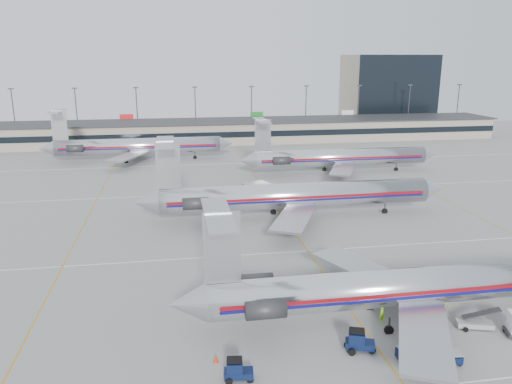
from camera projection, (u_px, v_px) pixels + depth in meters
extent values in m
plane|color=gray|center=(332.00, 285.00, 54.33)|extent=(260.00, 260.00, 0.00)
cube|color=silver|center=(308.00, 251.00, 63.85)|extent=(160.00, 0.15, 0.02)
cube|color=gray|center=(229.00, 131.00, 146.86)|extent=(160.00, 16.00, 6.00)
cube|color=black|center=(232.00, 135.00, 139.10)|extent=(160.00, 0.20, 1.60)
cube|color=#2D2D30|center=(229.00, 121.00, 146.06)|extent=(162.00, 17.00, 0.30)
cylinder|color=#38383D|center=(14.00, 115.00, 148.94)|extent=(0.30, 0.30, 15.00)
cube|color=#2D2D30|center=(11.00, 89.00, 146.96)|extent=(1.60, 0.40, 0.35)
cylinder|color=#38383D|center=(77.00, 114.00, 151.82)|extent=(0.30, 0.30, 15.00)
cube|color=#2D2D30|center=(74.00, 88.00, 149.84)|extent=(1.60, 0.40, 0.35)
cylinder|color=#38383D|center=(137.00, 113.00, 154.70)|extent=(0.30, 0.30, 15.00)
cube|color=#2D2D30|center=(136.00, 88.00, 152.73)|extent=(1.60, 0.40, 0.35)
cylinder|color=#38383D|center=(195.00, 112.00, 157.58)|extent=(0.30, 0.30, 15.00)
cube|color=#2D2D30|center=(195.00, 87.00, 155.61)|extent=(1.60, 0.40, 0.35)
cylinder|color=#38383D|center=(252.00, 111.00, 160.47)|extent=(0.30, 0.30, 15.00)
cube|color=#2D2D30|center=(252.00, 87.00, 158.49)|extent=(1.60, 0.40, 0.35)
cylinder|color=#38383D|center=(306.00, 110.00, 163.35)|extent=(0.30, 0.30, 15.00)
cube|color=#2D2D30|center=(306.00, 86.00, 161.37)|extent=(1.60, 0.40, 0.35)
cylinder|color=#38383D|center=(358.00, 109.00, 166.23)|extent=(0.30, 0.30, 15.00)
cube|color=#2D2D30|center=(359.00, 86.00, 164.25)|extent=(1.60, 0.40, 0.35)
cylinder|color=#38383D|center=(409.00, 108.00, 169.11)|extent=(0.30, 0.30, 15.00)
cube|color=#2D2D30|center=(410.00, 85.00, 167.14)|extent=(1.60, 0.40, 0.35)
cylinder|color=#38383D|center=(457.00, 107.00, 172.00)|extent=(0.30, 0.30, 15.00)
cube|color=#2D2D30|center=(460.00, 85.00, 170.02)|extent=(1.60, 0.40, 0.35)
cube|color=tan|center=(387.00, 90.00, 182.89)|extent=(30.00, 20.00, 25.00)
cylinder|color=silver|center=(409.00, 286.00, 46.47)|extent=(37.77, 3.49, 3.49)
cone|color=#B0B0B5|center=(187.00, 304.00, 43.18)|extent=(3.40, 3.49, 3.49)
cube|color=maroon|center=(419.00, 293.00, 44.76)|extent=(35.88, 0.05, 0.33)
cube|color=#0F0D5E|center=(418.00, 297.00, 44.86)|extent=(35.88, 0.05, 0.26)
cube|color=#B0B0B5|center=(363.00, 269.00, 52.71)|extent=(8.78, 12.80, 0.30)
cube|color=#B0B0B5|center=(424.00, 335.00, 40.12)|extent=(8.78, 12.80, 0.30)
cube|color=#B0B0B5|center=(222.00, 248.00, 42.39)|extent=(3.21, 0.24, 6.42)
cube|color=#B0B0B5|center=(218.00, 214.00, 41.56)|extent=(2.27, 9.91, 0.17)
cylinder|color=#2D2D30|center=(255.00, 282.00, 46.69)|extent=(3.40, 1.61, 1.61)
cylinder|color=#2D2D30|center=(266.00, 310.00, 41.57)|extent=(3.40, 1.61, 1.61)
cylinder|color=#2D2D30|center=(389.00, 326.00, 44.52)|extent=(0.19, 0.19, 1.56)
cylinder|color=#2D2D30|center=(370.00, 302.00, 48.83)|extent=(0.19, 0.19, 1.56)
cylinder|color=silver|center=(297.00, 195.00, 76.02)|extent=(41.30, 3.82, 3.82)
cone|color=silver|center=(432.00, 189.00, 79.60)|extent=(3.30, 3.82, 3.82)
cone|color=#B0B0B5|center=(146.00, 202.00, 72.42)|extent=(3.72, 3.82, 3.82)
cube|color=maroon|center=(300.00, 198.00, 74.16)|extent=(39.24, 0.05, 0.36)
cube|color=#0F0D5E|center=(300.00, 201.00, 74.26)|extent=(39.24, 0.05, 0.29)
cube|color=#B0B0B5|center=(274.00, 191.00, 82.84)|extent=(9.60, 14.00, 0.33)
cube|color=#B0B0B5|center=(295.00, 217.00, 69.08)|extent=(9.60, 14.00, 0.33)
cube|color=#B0B0B5|center=(168.00, 165.00, 71.56)|extent=(3.51, 0.26, 7.02)
cube|color=#B0B0B5|center=(165.00, 142.00, 70.65)|extent=(2.48, 10.84, 0.19)
cylinder|color=#2D2D30|center=(194.00, 193.00, 76.27)|extent=(3.72, 1.76, 1.76)
cylinder|color=#2D2D30|center=(196.00, 204.00, 70.66)|extent=(3.72, 1.76, 1.76)
cylinder|color=#2D2D30|center=(385.00, 208.00, 79.06)|extent=(0.21, 0.21, 1.70)
cylinder|color=#2D2D30|center=(280.00, 219.00, 73.89)|extent=(0.21, 0.21, 1.70)
cylinder|color=#2D2D30|center=(273.00, 209.00, 78.61)|extent=(0.21, 0.21, 1.70)
cylinder|color=black|center=(385.00, 211.00, 79.18)|extent=(0.93, 0.31, 0.93)
cylinder|color=silver|center=(341.00, 157.00, 106.24)|extent=(37.01, 3.60, 3.60)
cone|color=silver|center=(429.00, 154.00, 109.46)|extent=(3.12, 3.60, 3.60)
cone|color=#B0B0B5|center=(247.00, 160.00, 103.00)|extent=(3.51, 3.60, 3.60)
cube|color=maroon|center=(344.00, 158.00, 104.48)|extent=(35.16, 0.05, 0.34)
cube|color=#0F0D5E|center=(344.00, 160.00, 104.58)|extent=(35.16, 0.05, 0.27)
cube|color=#B0B0B5|center=(323.00, 156.00, 112.68)|extent=(9.06, 13.20, 0.31)
cube|color=#B0B0B5|center=(343.00, 169.00, 99.69)|extent=(9.06, 13.20, 0.31)
cube|color=#B0B0B5|center=(263.00, 135.00, 102.18)|extent=(3.31, 0.24, 6.62)
cube|color=#B0B0B5|center=(261.00, 120.00, 101.33)|extent=(2.34, 10.23, 0.18)
cylinder|color=#2D2D30|center=(276.00, 156.00, 106.63)|extent=(3.51, 1.66, 1.66)
cylinder|color=#2D2D30|center=(282.00, 161.00, 101.34)|extent=(3.51, 1.66, 1.66)
cylinder|color=#2D2D30|center=(396.00, 167.00, 108.95)|extent=(0.19, 0.19, 1.61)
cylinder|color=#2D2D30|center=(331.00, 172.00, 104.23)|extent=(0.19, 0.19, 1.61)
cylinder|color=#2D2D30|center=(324.00, 167.00, 108.68)|extent=(0.19, 0.19, 1.61)
cylinder|color=black|center=(396.00, 169.00, 109.07)|extent=(0.88, 0.29, 0.88)
cylinder|color=silver|center=(139.00, 146.00, 119.11)|extent=(38.46, 3.74, 3.74)
cone|color=silver|center=(226.00, 144.00, 122.44)|extent=(3.24, 3.74, 3.74)
cone|color=#B0B0B5|center=(47.00, 149.00, 115.74)|extent=(3.64, 3.74, 3.74)
cube|color=maroon|center=(139.00, 147.00, 117.27)|extent=(36.54, 0.05, 0.35)
cube|color=#0F0D5E|center=(139.00, 148.00, 117.38)|extent=(36.54, 0.05, 0.28)
cube|color=#B0B0B5|center=(133.00, 145.00, 125.79)|extent=(9.41, 13.72, 0.32)
cube|color=#B0B0B5|center=(129.00, 156.00, 112.30)|extent=(9.41, 13.72, 0.32)
cube|color=#B0B0B5|center=(59.00, 125.00, 114.89)|extent=(3.44, 0.25, 6.88)
cube|color=#B0B0B5|center=(56.00, 111.00, 114.00)|extent=(2.43, 10.63, 0.18)
cylinder|color=#2D2D30|center=(79.00, 144.00, 119.51)|extent=(3.64, 1.72, 1.72)
cylinder|color=#2D2D30|center=(75.00, 149.00, 114.01)|extent=(3.64, 1.72, 1.72)
cylinder|color=#2D2D30|center=(195.00, 155.00, 121.92)|extent=(0.20, 0.20, 1.67)
cylinder|color=#2D2D30|center=(126.00, 160.00, 117.01)|extent=(0.20, 0.20, 1.67)
cylinder|color=#2D2D30|center=(128.00, 156.00, 121.64)|extent=(0.20, 0.20, 1.67)
cylinder|color=black|center=(195.00, 157.00, 122.04)|extent=(0.91, 0.30, 0.91)
cube|color=#091434|center=(239.00, 373.00, 38.13)|extent=(2.35, 1.37, 0.51)
cube|color=#091434|center=(235.00, 367.00, 37.92)|extent=(1.33, 1.15, 0.92)
cube|color=black|center=(234.00, 360.00, 37.76)|extent=(1.27, 1.09, 0.08)
cylinder|color=black|center=(248.00, 371.00, 38.81)|extent=(0.57, 0.18, 0.57)
cylinder|color=black|center=(250.00, 380.00, 37.85)|extent=(0.57, 0.18, 0.57)
cylinder|color=black|center=(227.00, 374.00, 38.55)|extent=(0.57, 0.18, 0.57)
cylinder|color=black|center=(229.00, 382.00, 37.59)|extent=(0.57, 0.18, 0.57)
cube|color=#091434|center=(360.00, 344.00, 41.91)|extent=(2.69, 1.92, 0.55)
cube|color=#091434|center=(357.00, 338.00, 41.68)|extent=(1.61, 1.47, 0.99)
cube|color=black|center=(357.00, 331.00, 41.51)|extent=(1.54, 1.40, 0.09)
cylinder|color=black|center=(367.00, 343.00, 42.65)|extent=(0.62, 0.20, 0.62)
cylinder|color=black|center=(372.00, 350.00, 41.60)|extent=(0.62, 0.20, 0.62)
cylinder|color=black|center=(348.00, 345.00, 42.37)|extent=(0.62, 0.20, 0.62)
cylinder|color=black|center=(352.00, 352.00, 41.32)|extent=(0.62, 0.20, 0.62)
cube|color=#091434|center=(450.00, 358.00, 40.21)|extent=(1.77, 1.28, 0.62)
cube|color=gray|center=(451.00, 353.00, 40.09)|extent=(1.77, 1.28, 0.05)
cylinder|color=black|center=(453.00, 357.00, 40.86)|extent=(0.32, 0.12, 0.32)
cylinder|color=black|center=(460.00, 364.00, 39.93)|extent=(0.32, 0.12, 0.32)
cylinder|color=black|center=(439.00, 359.00, 40.66)|extent=(0.32, 0.12, 0.32)
cylinder|color=black|center=(446.00, 366.00, 39.73)|extent=(0.32, 0.12, 0.32)
cube|color=#091434|center=(411.00, 354.00, 40.50)|extent=(2.26, 1.66, 0.78)
cube|color=gray|center=(412.00, 348.00, 40.35)|extent=(2.26, 1.66, 0.07)
cylinder|color=black|center=(416.00, 354.00, 41.31)|extent=(0.40, 0.16, 0.40)
cylinder|color=black|center=(423.00, 362.00, 40.15)|extent=(0.40, 0.16, 0.40)
cylinder|color=black|center=(398.00, 355.00, 41.06)|extent=(0.40, 0.16, 0.40)
cylinder|color=black|center=(405.00, 364.00, 39.90)|extent=(0.40, 0.16, 0.40)
cylinder|color=black|center=(504.00, 331.00, 44.87)|extent=(0.28, 0.14, 0.28)
cube|color=gray|center=(475.00, 324.00, 45.51)|extent=(3.41, 2.00, 0.45)
cube|color=#2D2D30|center=(481.00, 313.00, 45.33)|extent=(3.35, 1.67, 1.15)
cylinder|color=black|center=(483.00, 322.00, 46.21)|extent=(0.45, 0.14, 0.45)
cylinder|color=black|center=(489.00, 327.00, 45.28)|extent=(0.45, 0.14, 0.45)
cylinder|color=black|center=(460.00, 324.00, 45.84)|extent=(0.45, 0.14, 0.45)
cylinder|color=black|center=(466.00, 330.00, 44.90)|extent=(0.45, 0.14, 0.45)
imported|color=#8FE115|center=(382.00, 314.00, 46.43)|extent=(0.70, 0.65, 1.61)
imported|color=#BAE015|center=(444.00, 306.00, 47.84)|extent=(1.05, 1.00, 1.70)
cone|color=red|center=(216.00, 359.00, 40.43)|extent=(0.59, 0.59, 0.62)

